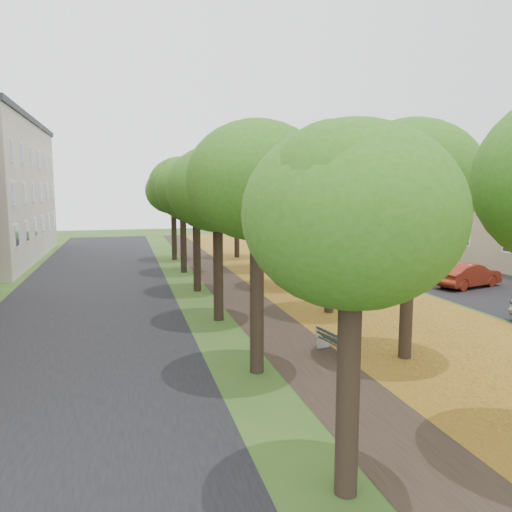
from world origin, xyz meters
TOP-DOWN VIEW (x-y plane):
  - ground at (0.00, 0.00)m, footprint 120.00×120.00m
  - street_asphalt at (-7.50, 15.00)m, footprint 8.00×70.00m
  - footpath at (0.00, 15.00)m, footprint 3.20×70.00m
  - leaf_verge at (5.00, 15.00)m, footprint 7.50×70.00m
  - parking_lot at (13.50, 16.00)m, footprint 9.00×16.00m
  - tree_row_west at (-2.20, 15.00)m, footprint 3.93×33.93m
  - tree_row_east at (2.60, 15.00)m, footprint 3.93×33.93m
  - bench at (0.58, 6.82)m, footprint 0.75×1.69m
  - car_red at (12.03, 15.23)m, footprint 4.27×2.49m
  - car_grey at (11.00, 17.84)m, footprint 4.62×2.38m
  - car_white at (11.00, 17.62)m, footprint 5.58×3.90m

SIDE VIEW (x-z plane):
  - ground at x=0.00m, z-range 0.00..0.00m
  - street_asphalt at x=-7.50m, z-range 0.00..0.01m
  - parking_lot at x=13.50m, z-range 0.00..0.01m
  - footpath at x=0.00m, z-range 0.00..0.01m
  - leaf_verge at x=5.00m, z-range 0.00..0.01m
  - bench at x=0.58m, z-range 0.02..0.79m
  - car_grey at x=11.00m, z-range 0.00..1.28m
  - car_red at x=12.03m, z-range 0.00..1.33m
  - car_white at x=11.00m, z-range 0.00..1.42m
  - tree_row_west at x=-2.20m, z-range 1.70..8.51m
  - tree_row_east at x=2.60m, z-range 1.70..8.51m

